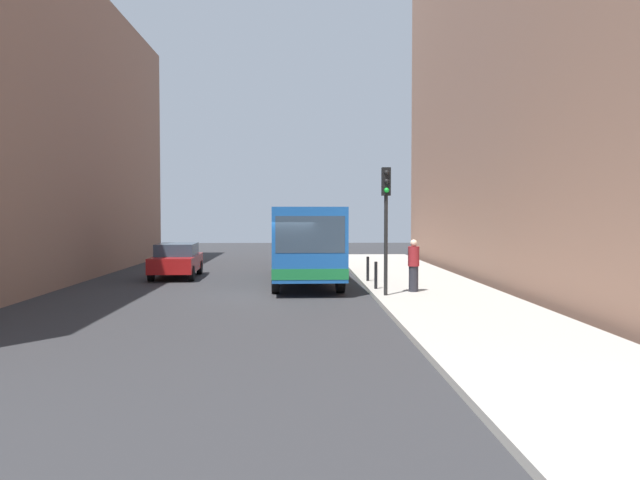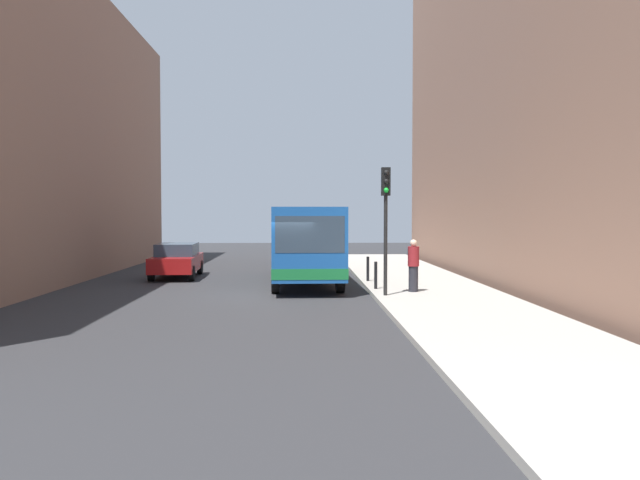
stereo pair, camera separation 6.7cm
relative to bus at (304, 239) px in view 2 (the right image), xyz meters
name	(u,v)px [view 2 (the right image)]	position (x,y,z in m)	size (l,w,h in m)	color
ground_plane	(276,296)	(-0.95, -4.68, -1.73)	(80.00, 80.00, 0.00)	#2D2D30
sidewalk	(435,293)	(4.45, -4.68, -1.65)	(4.40, 40.00, 0.15)	#ADA89E
building_right	(568,61)	(10.55, -0.68, 7.12)	(7.00, 32.00, 17.69)	#936B56
bus	(304,239)	(0.00, 0.00, 0.00)	(2.87, 11.09, 3.00)	#19519E
car_beside_bus	(177,260)	(-5.48, 1.73, -0.94)	(1.99, 4.46, 1.48)	maroon
car_behind_bus	(304,249)	(0.05, 10.05, -0.94)	(2.06, 4.49, 1.48)	navy
traffic_light	(386,206)	(2.60, -5.93, 1.28)	(0.28, 0.33, 4.10)	black
bollard_near	(376,275)	(2.50, -4.07, -1.10)	(0.11, 0.11, 0.95)	black
bollard_mid	(368,269)	(2.50, -1.39, -1.10)	(0.11, 0.11, 0.95)	black
pedestrian_near_signal	(413,266)	(3.67, -4.95, -0.69)	(0.38, 0.38, 1.76)	#26262D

